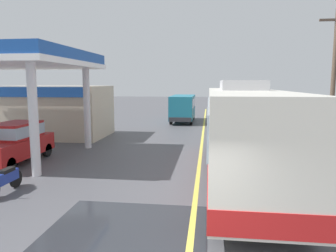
{
  "coord_description": "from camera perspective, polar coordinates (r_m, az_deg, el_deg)",
  "views": [
    {
      "loc": [
        0.36,
        -4.55,
        3.58
      ],
      "look_at": [
        -1.5,
        10.0,
        1.6
      ],
      "focal_mm": 33.99,
      "sensor_mm": 36.0,
      "label": 1
    }
  ],
  "objects": [
    {
      "name": "ground",
      "position": [
        24.81,
        6.37,
        -0.66
      ],
      "size": [
        120.0,
        120.0,
        0.0
      ],
      "primitive_type": "plane",
      "color": "#4C4C51"
    },
    {
      "name": "lane_divider_stripe",
      "position": [
        19.88,
        6.13,
        -2.72
      ],
      "size": [
        0.16,
        50.0,
        0.01
      ],
      "primitive_type": "cube",
      "color": "#D8CC4C",
      "rests_on": "ground"
    },
    {
      "name": "wet_puddle_patch",
      "position": [
        8.26,
        -7.35,
        -18.04
      ],
      "size": [
        3.92,
        3.51,
        0.01
      ],
      "primitive_type": "cube",
      "color": "#26282D",
      "rests_on": "ground"
    },
    {
      "name": "coach_bus_main",
      "position": [
        11.88,
        13.34,
        -1.53
      ],
      "size": [
        2.6,
        11.04,
        3.69
      ],
      "color": "silver",
      "rests_on": "ground"
    },
    {
      "name": "gas_station_roadside",
      "position": [
        20.95,
        -22.33,
        4.5
      ],
      "size": [
        9.1,
        11.95,
        5.1
      ],
      "color": "#194799",
      "rests_on": "ground"
    },
    {
      "name": "car_at_pump",
      "position": [
        15.84,
        -25.8,
        -2.41
      ],
      "size": [
        1.7,
        4.2,
        1.82
      ],
      "color": "maroon",
      "rests_on": "ground"
    },
    {
      "name": "minibus_opposing_lane",
      "position": [
        29.64,
        2.69,
        3.59
      ],
      "size": [
        2.04,
        6.13,
        2.44
      ],
      "color": "teal",
      "rests_on": "ground"
    },
    {
      "name": "motorcycle_parked_forecourt",
      "position": [
        11.82,
        -27.22,
        -8.56
      ],
      "size": [
        0.55,
        1.8,
        0.92
      ],
      "color": "black",
      "rests_on": "ground"
    },
    {
      "name": "pedestrian_near_pump",
      "position": [
        16.91,
        -23.03,
        -1.94
      ],
      "size": [
        0.55,
        0.22,
        1.66
      ],
      "color": "#33333F",
      "rests_on": "ground"
    },
    {
      "name": "car_trailing_behind_bus",
      "position": [
        27.01,
        10.33,
        2.11
      ],
      "size": [
        1.7,
        4.2,
        1.82
      ],
      "color": "olive",
      "rests_on": "ground"
    },
    {
      "name": "utility_pole_roadside",
      "position": [
        19.26,
        27.56,
        7.8
      ],
      "size": [
        1.8,
        0.24,
        7.46
      ],
      "color": "brown",
      "rests_on": "ground"
    }
  ]
}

